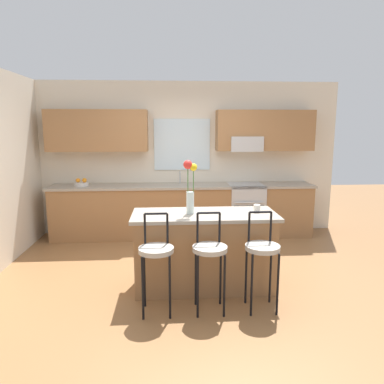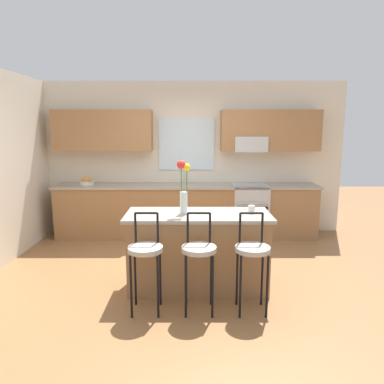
{
  "view_description": "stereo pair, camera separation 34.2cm",
  "coord_description": "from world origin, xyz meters",
  "px_view_note": "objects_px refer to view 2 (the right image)",
  "views": [
    {
      "loc": [
        -0.24,
        -4.47,
        1.92
      ],
      "look_at": [
        0.08,
        0.55,
        1.0
      ],
      "focal_mm": 33.6,
      "sensor_mm": 36.0,
      "label": 1
    },
    {
      "loc": [
        0.1,
        -4.48,
        1.92
      ],
      "look_at": [
        0.08,
        0.55,
        1.0
      ],
      "focal_mm": 33.6,
      "sensor_mm": 36.0,
      "label": 2
    }
  ],
  "objects_px": {
    "bar_stool_near": "(146,253)",
    "mug_ceramic": "(252,209)",
    "fruit_bowl_oranges": "(88,182)",
    "oven_range": "(250,211)",
    "kitchen_island": "(199,251)",
    "flower_vase": "(184,186)",
    "bar_stool_middle": "(200,253)",
    "bar_stool_far": "(253,253)"
  },
  "relations": [
    {
      "from": "oven_range",
      "to": "flower_vase",
      "type": "xyz_separation_m",
      "value": [
        -1.11,
        -2.09,
        0.79
      ]
    },
    {
      "from": "flower_vase",
      "to": "bar_stool_middle",
      "type": "bearing_deg",
      "value": -72.59
    },
    {
      "from": "flower_vase",
      "to": "fruit_bowl_oranges",
      "type": "relative_size",
      "value": 2.61
    },
    {
      "from": "bar_stool_near",
      "to": "flower_vase",
      "type": "xyz_separation_m",
      "value": [
        0.38,
        0.55,
        0.61
      ]
    },
    {
      "from": "oven_range",
      "to": "bar_stool_far",
      "type": "height_order",
      "value": "bar_stool_far"
    },
    {
      "from": "bar_stool_middle",
      "to": "bar_stool_near",
      "type": "bearing_deg",
      "value": 180.0
    },
    {
      "from": "bar_stool_middle",
      "to": "mug_ceramic",
      "type": "distance_m",
      "value": 0.91
    },
    {
      "from": "bar_stool_near",
      "to": "fruit_bowl_oranges",
      "type": "xyz_separation_m",
      "value": [
        -1.35,
        2.66,
        0.33
      ]
    },
    {
      "from": "flower_vase",
      "to": "oven_range",
      "type": "bearing_deg",
      "value": 62.04
    },
    {
      "from": "flower_vase",
      "to": "bar_stool_far",
      "type": "bearing_deg",
      "value": -37.13
    },
    {
      "from": "bar_stool_far",
      "to": "mug_ceramic",
      "type": "relative_size",
      "value": 11.58
    },
    {
      "from": "oven_range",
      "to": "bar_stool_middle",
      "type": "xyz_separation_m",
      "value": [
        -0.94,
        -2.64,
        0.18
      ]
    },
    {
      "from": "bar_stool_middle",
      "to": "flower_vase",
      "type": "relative_size",
      "value": 1.67
    },
    {
      "from": "oven_range",
      "to": "bar_stool_middle",
      "type": "bearing_deg",
      "value": -109.6
    },
    {
      "from": "oven_range",
      "to": "fruit_bowl_oranges",
      "type": "distance_m",
      "value": 2.89
    },
    {
      "from": "mug_ceramic",
      "to": "oven_range",
      "type": "bearing_deg",
      "value": 81.33
    },
    {
      "from": "kitchen_island",
      "to": "bar_stool_middle",
      "type": "xyz_separation_m",
      "value": [
        0.0,
        -0.56,
        0.17
      ]
    },
    {
      "from": "mug_ceramic",
      "to": "kitchen_island",
      "type": "bearing_deg",
      "value": -178.04
    },
    {
      "from": "kitchen_island",
      "to": "bar_stool_middle",
      "type": "height_order",
      "value": "bar_stool_middle"
    },
    {
      "from": "kitchen_island",
      "to": "fruit_bowl_oranges",
      "type": "distance_m",
      "value": 2.88
    },
    {
      "from": "flower_vase",
      "to": "mug_ceramic",
      "type": "distance_m",
      "value": 0.84
    },
    {
      "from": "kitchen_island",
      "to": "bar_stool_near",
      "type": "distance_m",
      "value": 0.8
    },
    {
      "from": "mug_ceramic",
      "to": "fruit_bowl_oranges",
      "type": "height_order",
      "value": "fruit_bowl_oranges"
    },
    {
      "from": "kitchen_island",
      "to": "bar_stool_far",
      "type": "xyz_separation_m",
      "value": [
        0.55,
        -0.56,
        0.17
      ]
    },
    {
      "from": "oven_range",
      "to": "bar_stool_near",
      "type": "xyz_separation_m",
      "value": [
        -1.49,
        -2.64,
        0.18
      ]
    },
    {
      "from": "bar_stool_near",
      "to": "mug_ceramic",
      "type": "relative_size",
      "value": 11.58
    },
    {
      "from": "kitchen_island",
      "to": "flower_vase",
      "type": "bearing_deg",
      "value": -176.04
    },
    {
      "from": "mug_ceramic",
      "to": "fruit_bowl_oranges",
      "type": "xyz_separation_m",
      "value": [
        -2.53,
        2.08,
        -0.0
      ]
    },
    {
      "from": "bar_stool_far",
      "to": "mug_ceramic",
      "type": "xyz_separation_m",
      "value": [
        0.08,
        0.58,
        0.33
      ]
    },
    {
      "from": "fruit_bowl_oranges",
      "to": "kitchen_island",
      "type": "bearing_deg",
      "value": -47.85
    },
    {
      "from": "kitchen_island",
      "to": "mug_ceramic",
      "type": "distance_m",
      "value": 0.8
    },
    {
      "from": "oven_range",
      "to": "fruit_bowl_oranges",
      "type": "height_order",
      "value": "fruit_bowl_oranges"
    },
    {
      "from": "oven_range",
      "to": "bar_stool_far",
      "type": "distance_m",
      "value": 2.67
    },
    {
      "from": "mug_ceramic",
      "to": "fruit_bowl_oranges",
      "type": "relative_size",
      "value": 0.38
    },
    {
      "from": "bar_stool_near",
      "to": "mug_ceramic",
      "type": "bearing_deg",
      "value": 26.24
    },
    {
      "from": "bar_stool_middle",
      "to": "flower_vase",
      "type": "xyz_separation_m",
      "value": [
        -0.17,
        0.55,
        0.61
      ]
    },
    {
      "from": "oven_range",
      "to": "fruit_bowl_oranges",
      "type": "relative_size",
      "value": 3.83
    },
    {
      "from": "kitchen_island",
      "to": "bar_stool_middle",
      "type": "relative_size",
      "value": 1.62
    },
    {
      "from": "mug_ceramic",
      "to": "bar_stool_far",
      "type": "bearing_deg",
      "value": -97.39
    },
    {
      "from": "kitchen_island",
      "to": "flower_vase",
      "type": "xyz_separation_m",
      "value": [
        -0.17,
        -0.01,
        0.78
      ]
    },
    {
      "from": "kitchen_island",
      "to": "bar_stool_near",
      "type": "bearing_deg",
      "value": -134.59
    },
    {
      "from": "flower_vase",
      "to": "fruit_bowl_oranges",
      "type": "xyz_separation_m",
      "value": [
        -1.73,
        2.12,
        -0.28
      ]
    }
  ]
}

